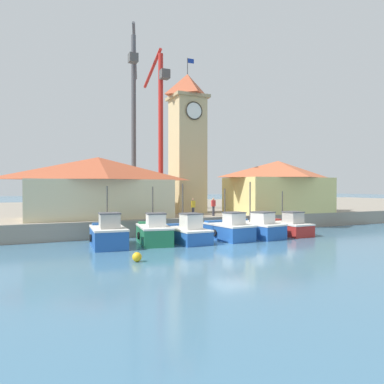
{
  "coord_description": "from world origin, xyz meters",
  "views": [
    {
      "loc": [
        -12.44,
        -21.34,
        4.0
      ],
      "look_at": [
        1.28,
        9.05,
        3.5
      ],
      "focal_mm": 35.0,
      "sensor_mm": 36.0,
      "label": 1
    }
  ],
  "objects_px": {
    "fishing_boat_far_left": "(108,235)",
    "dock_worker_near_tower": "(193,207)",
    "fishing_boat_left_outer": "(154,233)",
    "port_crane_near": "(161,149)",
    "fishing_boat_center": "(256,228)",
    "mooring_buoy": "(137,257)",
    "fishing_boat_mid_right": "(287,227)",
    "clock_tower": "(188,140)",
    "fishing_boat_mid_left": "(229,230)",
    "fishing_boat_left_inner": "(186,232)",
    "warehouse_left": "(98,187)",
    "warehouse_right": "(278,186)",
    "port_crane_far": "(134,139)",
    "dock_worker_along_quay": "(213,206)"
  },
  "relations": [
    {
      "from": "fishing_boat_left_inner",
      "to": "port_crane_near",
      "type": "distance_m",
      "value": 18.52
    },
    {
      "from": "port_crane_far",
      "to": "port_crane_near",
      "type": "bearing_deg",
      "value": -40.07
    },
    {
      "from": "fishing_boat_center",
      "to": "port_crane_near",
      "type": "bearing_deg",
      "value": 97.7
    },
    {
      "from": "dock_worker_near_tower",
      "to": "dock_worker_along_quay",
      "type": "distance_m",
      "value": 2.52
    },
    {
      "from": "fishing_boat_mid_left",
      "to": "warehouse_left",
      "type": "xyz_separation_m",
      "value": [
        -8.29,
        7.64,
        3.23
      ]
    },
    {
      "from": "fishing_boat_mid_left",
      "to": "clock_tower",
      "type": "distance_m",
      "value": 12.71
    },
    {
      "from": "mooring_buoy",
      "to": "dock_worker_along_quay",
      "type": "bearing_deg",
      "value": 46.44
    },
    {
      "from": "fishing_boat_mid_left",
      "to": "fishing_boat_center",
      "type": "height_order",
      "value": "fishing_boat_center"
    },
    {
      "from": "fishing_boat_mid_right",
      "to": "clock_tower",
      "type": "relative_size",
      "value": 0.29
    },
    {
      "from": "fishing_boat_left_inner",
      "to": "fishing_boat_center",
      "type": "height_order",
      "value": "fishing_boat_center"
    },
    {
      "from": "warehouse_left",
      "to": "mooring_buoy",
      "type": "bearing_deg",
      "value": -91.35
    },
    {
      "from": "warehouse_right",
      "to": "fishing_boat_mid_left",
      "type": "bearing_deg",
      "value": -144.43
    },
    {
      "from": "fishing_boat_left_outer",
      "to": "fishing_boat_center",
      "type": "relative_size",
      "value": 0.86
    },
    {
      "from": "fishing_boat_mid_left",
      "to": "fishing_boat_mid_right",
      "type": "relative_size",
      "value": 0.95
    },
    {
      "from": "warehouse_right",
      "to": "dock_worker_near_tower",
      "type": "xyz_separation_m",
      "value": [
        -10.79,
        -2.5,
        -1.86
      ]
    },
    {
      "from": "fishing_boat_mid_left",
      "to": "dock_worker_near_tower",
      "type": "distance_m",
      "value": 4.9
    },
    {
      "from": "fishing_boat_mid_left",
      "to": "port_crane_near",
      "type": "xyz_separation_m",
      "value": [
        0.43,
        16.53,
        7.54
      ]
    },
    {
      "from": "fishing_boat_left_inner",
      "to": "warehouse_left",
      "type": "height_order",
      "value": "warehouse_left"
    },
    {
      "from": "fishing_boat_left_inner",
      "to": "fishing_boat_mid_left",
      "type": "xyz_separation_m",
      "value": [
        3.43,
        -0.08,
        0.04
      ]
    },
    {
      "from": "fishing_boat_left_inner",
      "to": "clock_tower",
      "type": "relative_size",
      "value": 0.3
    },
    {
      "from": "fishing_boat_far_left",
      "to": "dock_worker_near_tower",
      "type": "bearing_deg",
      "value": 27.76
    },
    {
      "from": "dock_worker_near_tower",
      "to": "fishing_boat_left_outer",
      "type": "bearing_deg",
      "value": -139.3
    },
    {
      "from": "fishing_boat_left_outer",
      "to": "fishing_boat_left_inner",
      "type": "relative_size",
      "value": 0.94
    },
    {
      "from": "clock_tower",
      "to": "port_crane_near",
      "type": "distance_m",
      "value": 6.66
    },
    {
      "from": "fishing_boat_center",
      "to": "mooring_buoy",
      "type": "relative_size",
      "value": 9.99
    },
    {
      "from": "clock_tower",
      "to": "dock_worker_along_quay",
      "type": "height_order",
      "value": "clock_tower"
    },
    {
      "from": "warehouse_left",
      "to": "port_crane_near",
      "type": "height_order",
      "value": "port_crane_near"
    },
    {
      "from": "fishing_boat_center",
      "to": "port_crane_far",
      "type": "xyz_separation_m",
      "value": [
        -4.76,
        18.37,
        8.92
      ]
    },
    {
      "from": "fishing_boat_left_outer",
      "to": "port_crane_near",
      "type": "bearing_deg",
      "value": 69.01
    },
    {
      "from": "fishing_boat_mid_right",
      "to": "warehouse_right",
      "type": "height_order",
      "value": "warehouse_right"
    },
    {
      "from": "fishing_boat_mid_left",
      "to": "port_crane_near",
      "type": "distance_m",
      "value": 18.18
    },
    {
      "from": "fishing_boat_mid_left",
      "to": "fishing_boat_left_outer",
      "type": "bearing_deg",
      "value": 176.33
    },
    {
      "from": "fishing_boat_left_outer",
      "to": "clock_tower",
      "type": "height_order",
      "value": "clock_tower"
    },
    {
      "from": "warehouse_right",
      "to": "clock_tower",
      "type": "bearing_deg",
      "value": 162.68
    },
    {
      "from": "fishing_boat_left_outer",
      "to": "warehouse_right",
      "type": "distance_m",
      "value": 17.4
    },
    {
      "from": "clock_tower",
      "to": "mooring_buoy",
      "type": "bearing_deg",
      "value": -122.22
    },
    {
      "from": "warehouse_right",
      "to": "warehouse_left",
      "type": "bearing_deg",
      "value": 178.32
    },
    {
      "from": "fishing_boat_mid_right",
      "to": "port_crane_near",
      "type": "relative_size",
      "value": 0.24
    },
    {
      "from": "fishing_boat_left_inner",
      "to": "fishing_boat_center",
      "type": "relative_size",
      "value": 0.91
    },
    {
      "from": "warehouse_right",
      "to": "mooring_buoy",
      "type": "height_order",
      "value": "warehouse_right"
    },
    {
      "from": "warehouse_right",
      "to": "mooring_buoy",
      "type": "bearing_deg",
      "value": -146.37
    },
    {
      "from": "fishing_boat_mid_left",
      "to": "fishing_boat_left_inner",
      "type": "bearing_deg",
      "value": 178.64
    },
    {
      "from": "fishing_boat_far_left",
      "to": "fishing_boat_mid_left",
      "type": "xyz_separation_m",
      "value": [
        8.97,
        -0.33,
        -0.07
      ]
    },
    {
      "from": "clock_tower",
      "to": "mooring_buoy",
      "type": "xyz_separation_m",
      "value": [
        -9.53,
        -15.12,
        -8.4
      ]
    },
    {
      "from": "fishing_boat_left_outer",
      "to": "clock_tower",
      "type": "xyz_separation_m",
      "value": [
        6.72,
        9.54,
        7.88
      ]
    },
    {
      "from": "fishing_boat_far_left",
      "to": "warehouse_right",
      "type": "relative_size",
      "value": 0.42
    },
    {
      "from": "fishing_boat_left_inner",
      "to": "clock_tower",
      "type": "bearing_deg",
      "value": 66.0
    },
    {
      "from": "fishing_boat_far_left",
      "to": "fishing_boat_mid_right",
      "type": "height_order",
      "value": "fishing_boat_far_left"
    },
    {
      "from": "fishing_boat_center",
      "to": "fishing_boat_mid_left",
      "type": "bearing_deg",
      "value": -172.97
    },
    {
      "from": "mooring_buoy",
      "to": "dock_worker_along_quay",
      "type": "xyz_separation_m",
      "value": [
        10.12,
        10.64,
        1.94
      ]
    }
  ]
}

